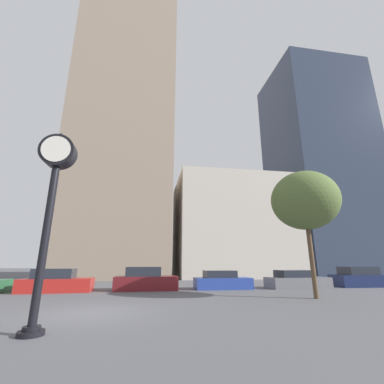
{
  "coord_description": "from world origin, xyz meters",
  "views": [
    {
      "loc": [
        1.97,
        -10.43,
        1.71
      ],
      "look_at": [
        5.45,
        10.8,
        7.72
      ],
      "focal_mm": 24.0,
      "sensor_mm": 36.0,
      "label": 1
    }
  ],
  "objects_px": {
    "car_blue": "(222,281)",
    "car_red": "(56,282)",
    "car_grey": "(297,280)",
    "street_clock": "(53,188)",
    "car_navy": "(361,278)",
    "bare_tree": "(305,201)",
    "car_maroon": "(146,280)"
  },
  "relations": [
    {
      "from": "car_grey",
      "to": "bare_tree",
      "type": "xyz_separation_m",
      "value": [
        -2.25,
        -5.51,
        4.58
      ]
    },
    {
      "from": "car_navy",
      "to": "street_clock",
      "type": "bearing_deg",
      "value": -147.46
    },
    {
      "from": "car_red",
      "to": "car_blue",
      "type": "bearing_deg",
      "value": -1.2
    },
    {
      "from": "bare_tree",
      "to": "car_grey",
      "type": "bearing_deg",
      "value": 67.79
    },
    {
      "from": "street_clock",
      "to": "car_blue",
      "type": "relative_size",
      "value": 1.4
    },
    {
      "from": "car_grey",
      "to": "car_navy",
      "type": "height_order",
      "value": "car_navy"
    },
    {
      "from": "car_blue",
      "to": "car_navy",
      "type": "relative_size",
      "value": 0.89
    },
    {
      "from": "car_blue",
      "to": "car_grey",
      "type": "height_order",
      "value": "car_grey"
    },
    {
      "from": "car_red",
      "to": "bare_tree",
      "type": "relative_size",
      "value": 0.64
    },
    {
      "from": "car_grey",
      "to": "car_navy",
      "type": "relative_size",
      "value": 1.02
    },
    {
      "from": "car_blue",
      "to": "car_grey",
      "type": "xyz_separation_m",
      "value": [
        5.57,
        -0.21,
        0.0
      ]
    },
    {
      "from": "car_blue",
      "to": "car_maroon",
      "type": "bearing_deg",
      "value": -179.92
    },
    {
      "from": "car_red",
      "to": "car_grey",
      "type": "distance_m",
      "value": 16.39
    },
    {
      "from": "street_clock",
      "to": "car_red",
      "type": "bearing_deg",
      "value": 105.18
    },
    {
      "from": "car_red",
      "to": "car_grey",
      "type": "xyz_separation_m",
      "value": [
        16.39,
        0.06,
        -0.06
      ]
    },
    {
      "from": "car_maroon",
      "to": "car_blue",
      "type": "bearing_deg",
      "value": -0.21
    },
    {
      "from": "car_blue",
      "to": "car_grey",
      "type": "distance_m",
      "value": 5.58
    },
    {
      "from": "street_clock",
      "to": "car_navy",
      "type": "relative_size",
      "value": 1.24
    },
    {
      "from": "car_maroon",
      "to": "bare_tree",
      "type": "height_order",
      "value": "bare_tree"
    },
    {
      "from": "street_clock",
      "to": "car_grey",
      "type": "bearing_deg",
      "value": 38.38
    },
    {
      "from": "car_blue",
      "to": "car_grey",
      "type": "relative_size",
      "value": 0.87
    },
    {
      "from": "car_red",
      "to": "car_grey",
      "type": "relative_size",
      "value": 0.95
    },
    {
      "from": "car_blue",
      "to": "car_red",
      "type": "bearing_deg",
      "value": -177.96
    },
    {
      "from": "street_clock",
      "to": "car_red",
      "type": "distance_m",
      "value": 11.46
    },
    {
      "from": "car_red",
      "to": "car_maroon",
      "type": "height_order",
      "value": "car_maroon"
    },
    {
      "from": "bare_tree",
      "to": "car_maroon",
      "type": "bearing_deg",
      "value": 146.19
    },
    {
      "from": "car_grey",
      "to": "car_blue",
      "type": "bearing_deg",
      "value": 176.31
    },
    {
      "from": "car_grey",
      "to": "car_navy",
      "type": "xyz_separation_m",
      "value": [
        5.53,
        0.23,
        0.1
      ]
    },
    {
      "from": "street_clock",
      "to": "car_red",
      "type": "relative_size",
      "value": 1.28
    },
    {
      "from": "car_grey",
      "to": "car_red",
      "type": "bearing_deg",
      "value": 178.64
    },
    {
      "from": "street_clock",
      "to": "bare_tree",
      "type": "distance_m",
      "value": 12.46
    },
    {
      "from": "street_clock",
      "to": "car_blue",
      "type": "xyz_separation_m",
      "value": [
        7.93,
        10.9,
        -3.25
      ]
    }
  ]
}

